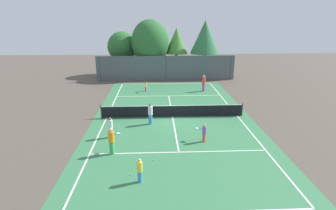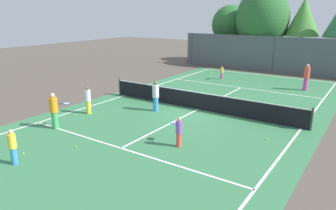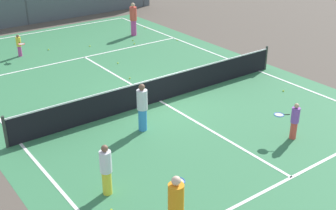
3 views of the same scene
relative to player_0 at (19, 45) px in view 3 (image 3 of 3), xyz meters
The scene contains 20 objects.
ground_plane 8.79m from the player_0, 73.55° to the right, with size 80.00×80.00×0.00m, color brown.
court_surface 8.79m from the player_0, 73.55° to the right, with size 13.00×25.00×0.01m.
tennis_net 8.77m from the player_0, 73.55° to the right, with size 11.90×0.10×1.10m.
player_0 is the anchor object (origin of this frame).
player_1 6.50m from the player_0, ahead, with size 0.39×0.39×1.84m.
player_2 14.90m from the player_0, 96.24° to the right, with size 0.81×0.84×1.71m.
player_4 14.00m from the player_0, 72.21° to the right, with size 0.80×0.67×1.25m.
player_5 12.55m from the player_0, 99.41° to the right, with size 0.32×0.32×1.48m.
player_6 9.99m from the player_0, 86.18° to the right, with size 0.36×0.36×1.68m.
tennis_ball_2 6.41m from the player_0, 64.31° to the right, with size 0.07×0.07×0.07m, color #CCE533.
tennis_ball_3 1.58m from the player_0, ahead, with size 0.07×0.07×0.07m, color #CCE533.
tennis_ball_4 8.70m from the player_0, 75.10° to the right, with size 0.07×0.07×0.07m, color #CCE533.
tennis_ball_5 7.84m from the player_0, ahead, with size 0.07×0.07×0.07m, color #CCE533.
tennis_ball_6 5.87m from the player_0, 16.43° to the right, with size 0.07×0.07×0.07m, color #CCE533.
tennis_ball_8 5.99m from the player_0, 10.68° to the right, with size 0.07×0.07×0.07m, color #CCE533.
tennis_ball_9 5.07m from the player_0, 48.65° to the right, with size 0.07×0.07×0.07m, color #CCE533.
tennis_ball_10 12.76m from the player_0, 56.44° to the right, with size 0.07×0.07×0.07m, color #CCE533.
tennis_ball_11 3.58m from the player_0, 10.29° to the right, with size 0.07×0.07×0.07m, color #CCE533.
tennis_ball_12 8.25m from the player_0, 17.76° to the right, with size 0.07×0.07×0.07m, color #CCE533.
tennis_ball_13 13.30m from the player_0, 100.16° to the right, with size 0.07×0.07×0.07m, color #CCE533.
Camera 3 is at (-8.99, -12.73, 7.19)m, focal length 47.47 mm.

